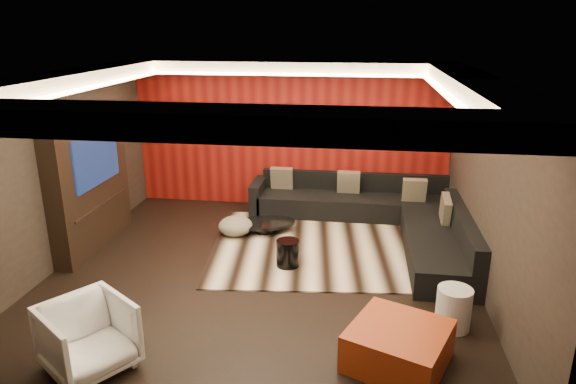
% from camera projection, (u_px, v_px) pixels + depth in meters
% --- Properties ---
extents(floor, '(6.00, 6.00, 0.02)m').
position_uv_depth(floor, '(262.00, 273.00, 7.43)').
color(floor, black).
rests_on(floor, ground).
extents(ceiling, '(6.00, 6.00, 0.02)m').
position_uv_depth(ceiling, '(258.00, 75.00, 6.55)').
color(ceiling, silver).
rests_on(ceiling, ground).
extents(wall_back, '(6.00, 0.02, 2.80)m').
position_uv_depth(wall_back, '(290.00, 135.00, 9.82)').
color(wall_back, black).
rests_on(wall_back, ground).
extents(wall_left, '(0.02, 6.00, 2.80)m').
position_uv_depth(wall_left, '(55.00, 172.00, 7.39)').
color(wall_left, black).
rests_on(wall_left, ground).
extents(wall_right, '(0.02, 6.00, 2.80)m').
position_uv_depth(wall_right, '(490.00, 190.00, 6.58)').
color(wall_right, black).
rests_on(wall_right, ground).
extents(red_feature_wall, '(5.98, 0.05, 2.78)m').
position_uv_depth(red_feature_wall, '(290.00, 136.00, 9.78)').
color(red_feature_wall, '#6B0C0A').
rests_on(red_feature_wall, ground).
extents(soffit_back, '(6.00, 0.60, 0.22)m').
position_uv_depth(soffit_back, '(288.00, 68.00, 9.13)').
color(soffit_back, silver).
rests_on(soffit_back, ground).
extents(soffit_front, '(6.00, 0.60, 0.22)m').
position_uv_depth(soffit_front, '(191.00, 122.00, 4.05)').
color(soffit_front, silver).
rests_on(soffit_front, ground).
extents(soffit_left, '(0.60, 4.80, 0.22)m').
position_uv_depth(soffit_left, '(63.00, 81.00, 6.95)').
color(soffit_left, silver).
rests_on(soffit_left, ground).
extents(soffit_right, '(0.60, 4.80, 0.22)m').
position_uv_depth(soffit_right, '(476.00, 88.00, 6.22)').
color(soffit_right, silver).
rests_on(soffit_right, ground).
extents(cove_back, '(4.80, 0.08, 0.04)m').
position_uv_depth(cove_back, '(285.00, 74.00, 8.84)').
color(cove_back, '#FFD899').
rests_on(cove_back, ground).
extents(cove_front, '(4.80, 0.08, 0.04)m').
position_uv_depth(cove_front, '(205.00, 125.00, 4.40)').
color(cove_front, '#FFD899').
rests_on(cove_front, ground).
extents(cove_left, '(0.08, 4.80, 0.04)m').
position_uv_depth(cove_left, '(87.00, 88.00, 6.93)').
color(cove_left, '#FFD899').
rests_on(cove_left, ground).
extents(cove_right, '(0.08, 4.80, 0.04)m').
position_uv_depth(cove_right, '(447.00, 95.00, 6.30)').
color(cove_right, '#FFD899').
rests_on(cove_right, ground).
extents(tv_surround, '(0.30, 2.00, 2.20)m').
position_uv_depth(tv_surround, '(89.00, 180.00, 8.03)').
color(tv_surround, black).
rests_on(tv_surround, ground).
extents(tv_screen, '(0.04, 1.30, 0.80)m').
position_uv_depth(tv_screen, '(96.00, 159.00, 7.90)').
color(tv_screen, black).
rests_on(tv_screen, ground).
extents(tv_shelf, '(0.04, 1.60, 0.04)m').
position_uv_depth(tv_shelf, '(102.00, 205.00, 8.13)').
color(tv_shelf, black).
rests_on(tv_shelf, ground).
extents(rug, '(4.28, 3.39, 0.02)m').
position_uv_depth(rug, '(338.00, 246.00, 8.28)').
color(rug, beige).
rests_on(rug, floor).
extents(coffee_table, '(1.34, 1.34, 0.18)m').
position_uv_depth(coffee_table, '(265.00, 226.00, 8.83)').
color(coffee_table, black).
rests_on(coffee_table, rug).
extents(drum_stool, '(0.41, 0.41, 0.40)m').
position_uv_depth(drum_stool, '(288.00, 253.00, 7.54)').
color(drum_stool, black).
rests_on(drum_stool, rug).
extents(striped_pouf, '(0.74, 0.74, 0.32)m').
position_uv_depth(striped_pouf, '(236.00, 226.00, 8.67)').
color(striped_pouf, beige).
rests_on(striped_pouf, rug).
extents(white_side_table, '(0.46, 0.46, 0.51)m').
position_uv_depth(white_side_table, '(454.00, 308.00, 6.01)').
color(white_side_table, silver).
rests_on(white_side_table, floor).
extents(orange_ottoman, '(1.25, 1.25, 0.42)m').
position_uv_depth(orange_ottoman, '(398.00, 346.00, 5.38)').
color(orange_ottoman, '#973513').
rests_on(orange_ottoman, floor).
extents(armchair, '(1.14, 1.13, 0.75)m').
position_uv_depth(armchair, '(88.00, 337.00, 5.24)').
color(armchair, white).
rests_on(armchair, floor).
extents(sectional_sofa, '(3.65, 3.50, 0.75)m').
position_uv_depth(sectional_sofa, '(380.00, 216.00, 8.86)').
color(sectional_sofa, black).
rests_on(sectional_sofa, floor).
extents(throw_pillows, '(3.12, 1.72, 0.50)m').
position_uv_depth(throw_pillows, '(369.00, 189.00, 9.16)').
color(throw_pillows, tan).
rests_on(throw_pillows, sectional_sofa).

